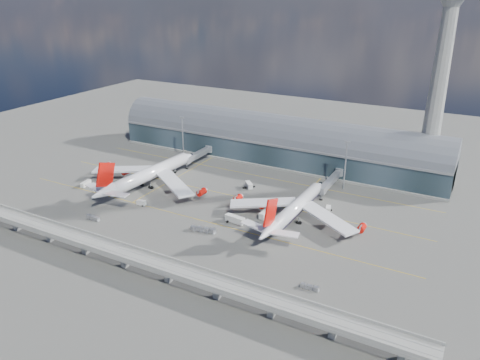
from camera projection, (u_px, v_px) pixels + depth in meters
The scene contains 20 objects.
ground at pixel (204, 209), 219.10m from camera, with size 500.00×500.00×0.00m, color #474744.
taxi_lines at pixel (228, 193), 237.08m from camera, with size 200.00×80.12×0.01m.
terminal at pixel (274, 142), 278.21m from camera, with size 200.00×30.00×28.00m.
control_tower at pixel (438, 86), 229.52m from camera, with size 19.00×19.00×103.00m.
guideway at pixel (124, 254), 172.36m from camera, with size 220.00×8.50×7.20m.
floodlight_mast_left at pixel (183, 136), 280.67m from camera, with size 3.00×0.70×25.70m.
floodlight_mast_right at pixel (345, 164), 236.62m from camera, with size 3.00×0.70×25.70m.
airliner_left at pixel (147, 175), 242.67m from camera, with size 70.39×73.97×22.53m.
airliner_right at pixel (295, 209), 207.09m from camera, with size 63.13×65.97×20.96m.
jet_bridge_left at pixel (199, 154), 276.78m from camera, with size 4.40×28.00×7.25m.
jet_bridge_right at pixel (332, 180), 239.11m from camera, with size 4.40×32.00×7.25m.
service_truck_0 at pixel (86, 184), 244.33m from camera, with size 3.04×6.77×2.71m.
service_truck_1 at pixel (141, 203), 222.91m from camera, with size 4.47×2.47×2.50m.
service_truck_2 at pixel (235, 219), 205.91m from camera, with size 9.44×3.71×3.33m.
service_truck_3 at pixel (265, 214), 210.63m from camera, with size 3.10×6.74×3.18m.
service_truck_4 at pixel (328, 209), 216.45m from camera, with size 3.01×4.79×2.58m.
service_truck_5 at pixel (249, 185), 242.06m from camera, with size 6.17×6.25×3.07m.
cargo_train_0 at pixel (93, 218), 209.20m from camera, with size 7.31×1.54×1.63m.
cargo_train_1 at pixel (203, 230), 198.72m from camera, with size 11.69×3.97×1.93m.
cargo_train_2 at pixel (310, 287), 160.81m from camera, with size 6.84×1.74×1.52m.
Camera 1 is at (108.65, -165.61, 96.14)m, focal length 35.00 mm.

